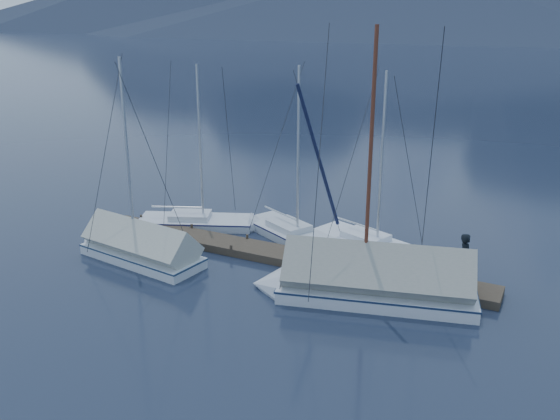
# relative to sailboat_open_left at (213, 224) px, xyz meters

# --- Properties ---
(ground) EXTENTS (1000.00, 1000.00, 0.00)m
(ground) POSITION_rel_sailboat_open_left_xyz_m (4.73, -4.08, -0.15)
(ground) COLOR black
(ground) RESTS_ON ground
(dock) EXTENTS (18.00, 1.50, 0.54)m
(dock) POSITION_rel_sailboat_open_left_xyz_m (4.73, -2.08, -0.04)
(dock) COLOR #382D23
(dock) RESTS_ON ground
(mooring_posts) EXTENTS (15.12, 1.52, 0.35)m
(mooring_posts) POSITION_rel_sailboat_open_left_xyz_m (4.23, -2.08, 0.20)
(mooring_posts) COLOR #382D23
(mooring_posts) RESTS_ON ground
(sailboat_open_left) EXTENTS (6.68, 4.15, 8.56)m
(sailboat_open_left) POSITION_rel_sailboat_open_left_xyz_m (0.00, 0.00, 0.00)
(sailboat_open_left) COLOR silver
(sailboat_open_left) RESTS_ON ground
(sailboat_open_mid) EXTENTS (6.69, 4.61, 8.68)m
(sailboat_open_mid) POSITION_rel_sailboat_open_left_xyz_m (4.92, -0.06, 0.00)
(sailboat_open_mid) COLOR silver
(sailboat_open_mid) RESTS_ON ground
(sailboat_open_right) EXTENTS (6.71, 3.96, 8.57)m
(sailboat_open_right) POSITION_rel_sailboat_open_left_xyz_m (8.60, 0.41, 0.00)
(sailboat_open_right) COLOR silver
(sailboat_open_right) RESTS_ON ground
(sailboat_covered_near) EXTENTS (8.61, 4.42, 10.72)m
(sailboat_covered_near) POSITION_rel_sailboat_open_left_xyz_m (8.93, -3.95, 0.38)
(sailboat_covered_near) COLOR silver
(sailboat_covered_near) RESTS_ON ground
(sailboat_covered_far) EXTENTS (6.78, 2.99, 9.22)m
(sailboat_covered_far) POSITION_rel_sailboat_open_left_xyz_m (-0.91, -4.80, 0.30)
(sailboat_covered_far) COLOR silver
(sailboat_covered_far) RESTS_ON ground
(person) EXTENTS (0.59, 0.78, 1.92)m
(person) POSITION_rel_sailboat_open_left_xyz_m (12.23, -1.63, 1.15)
(person) COLOR black
(person) RESTS_ON dock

